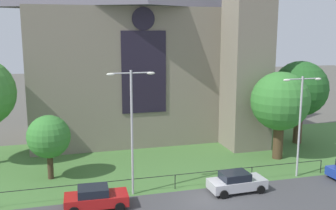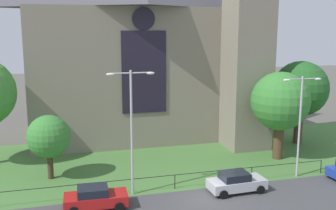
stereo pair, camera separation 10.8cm
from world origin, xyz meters
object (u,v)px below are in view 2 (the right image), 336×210
object	(u,v)px
tree_right_near	(280,102)
streetlamp_near	(131,118)
parked_car_red	(95,198)
parked_car_silver	(236,182)
streetlamp_far	(300,114)
tree_left_near	(49,137)
tree_right_far	(301,89)
church_building	(140,44)

from	to	relation	value
tree_right_near	streetlamp_near	bearing A→B (deg)	-162.59
parked_car_red	parked_car_silver	size ratio (longest dim) A/B	1.01
tree_right_near	parked_car_silver	size ratio (longest dim) A/B	1.90
streetlamp_far	parked_car_silver	xyz separation A→B (m)	(-6.13, -1.59, -4.48)
tree_left_near	parked_car_red	size ratio (longest dim) A/B	1.21
tree_right_far	parked_car_silver	size ratio (longest dim) A/B	2.03
tree_right_near	tree_right_far	xyz separation A→B (m)	(4.75, 4.06, 0.38)
tree_left_near	tree_right_near	world-z (taller)	tree_right_near
tree_left_near	parked_car_red	bearing A→B (deg)	-65.21
streetlamp_far	parked_car_silver	bearing A→B (deg)	-165.46
tree_right_far	streetlamp_far	distance (m)	10.31
tree_left_near	streetlamp_near	xyz separation A→B (m)	(5.80, -4.80, 2.22)
streetlamp_far	parked_car_red	xyz separation A→B (m)	(-16.40, -1.63, -4.48)
tree_left_near	parked_car_silver	bearing A→B (deg)	-25.76
tree_right_far	parked_car_red	distance (m)	24.82
streetlamp_near	parked_car_silver	bearing A→B (deg)	-12.06
streetlamp_near	streetlamp_far	bearing A→B (deg)	0.00
church_building	tree_left_near	bearing A→B (deg)	-130.47
tree_left_near	parked_car_silver	xyz separation A→B (m)	(13.23, -6.39, -2.72)
tree_right_near	tree_right_far	distance (m)	6.26
church_building	streetlamp_far	size ratio (longest dim) A/B	3.17
parked_car_red	streetlamp_far	bearing A→B (deg)	8.43
tree_right_far	parked_car_red	world-z (taller)	tree_right_far
church_building	tree_right_far	world-z (taller)	church_building
church_building	tree_right_near	size ratio (longest dim) A/B	3.21
tree_right_near	streetlamp_near	world-z (taller)	streetlamp_near
tree_right_near	streetlamp_far	world-z (taller)	streetlamp_far
streetlamp_near	parked_car_silver	distance (m)	9.07
streetlamp_near	streetlamp_far	distance (m)	13.58
streetlamp_near	parked_car_red	size ratio (longest dim) A/B	2.11
streetlamp_near	tree_right_near	bearing A→B (deg)	17.41
tree_right_near	tree_right_far	world-z (taller)	tree_right_far
tree_right_near	tree_left_near	bearing A→B (deg)	179.27
tree_right_far	tree_left_near	bearing A→B (deg)	-171.36
church_building	streetlamp_near	size ratio (longest dim) A/B	2.87
tree_left_near	church_building	bearing A→B (deg)	49.53
church_building	tree_right_far	distance (m)	17.65
tree_left_near	tree_right_far	world-z (taller)	tree_right_far
tree_left_near	parked_car_red	distance (m)	7.58
tree_right_far	streetlamp_far	xyz separation A→B (m)	(-5.66, -8.60, -0.51)
tree_left_near	tree_right_far	size ratio (longest dim) A/B	0.60
tree_left_near	streetlamp_near	distance (m)	7.84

